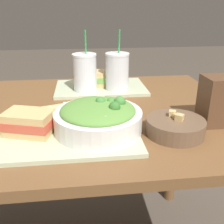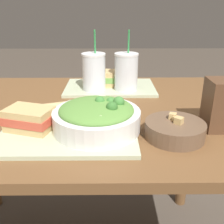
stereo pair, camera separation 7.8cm
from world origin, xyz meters
name	(u,v)px [view 2 (the right image)]	position (x,y,z in m)	size (l,w,h in m)	color
dining_table	(76,136)	(0.00, 0.00, 0.64)	(1.21, 0.84, 0.75)	brown
tray_near	(68,135)	(0.01, -0.21, 0.75)	(0.39, 0.25, 0.01)	#B2BC99
tray_far	(110,87)	(0.13, 0.23, 0.75)	(0.39, 0.25, 0.01)	#B2BC99
salad_bowl	(97,116)	(0.09, -0.19, 0.80)	(0.25, 0.25, 0.10)	white
soup_bowl	(175,129)	(0.31, -0.22, 0.77)	(0.17, 0.17, 0.06)	brown
sandwich_near	(30,119)	(-0.10, -0.18, 0.79)	(0.15, 0.13, 0.06)	tan
baguette_near	(61,111)	(-0.02, -0.12, 0.79)	(0.12, 0.09, 0.06)	tan
sandwich_far	(101,78)	(0.09, 0.25, 0.79)	(0.13, 0.10, 0.06)	tan
baguette_far	(103,75)	(0.10, 0.32, 0.79)	(0.10, 0.08, 0.06)	tan
drink_cup_dark	(94,73)	(0.06, 0.19, 0.83)	(0.10, 0.10, 0.24)	silver
drink_cup_red	(126,73)	(0.20, 0.19, 0.83)	(0.10, 0.10, 0.24)	silver
napkin_folded	(87,107)	(0.05, 0.01, 0.75)	(0.17, 0.14, 0.00)	white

